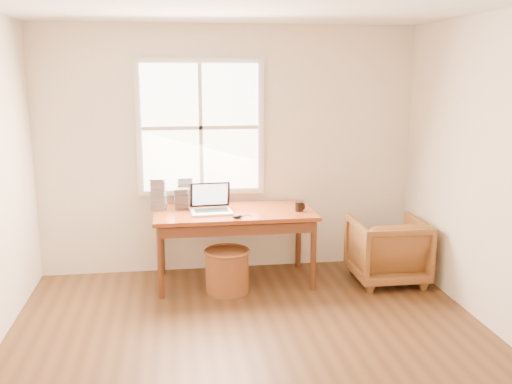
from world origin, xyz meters
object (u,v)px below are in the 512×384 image
at_px(coffee_mug, 299,207).
at_px(cd_stack_a, 185,191).
at_px(wicker_stool, 227,272).
at_px(armchair, 387,250).
at_px(desk, 234,213).
at_px(laptop, 211,199).

distance_m(coffee_mug, cd_stack_a, 1.21).
xyz_separation_m(wicker_stool, cd_stack_a, (-0.37, 0.62, 0.69)).
bearing_deg(armchair, coffee_mug, -5.42).
distance_m(desk, armchair, 1.61).
height_order(desk, cd_stack_a, cd_stack_a).
height_order(armchair, wicker_stool, armchair).
relative_size(wicker_stool, laptop, 1.04).
distance_m(laptop, coffee_mug, 0.88).
distance_m(desk, cd_stack_a, 0.61).
distance_m(laptop, cd_stack_a, 0.49).
relative_size(laptop, coffee_mug, 4.21).
bearing_deg(cd_stack_a, desk, -36.16).
bearing_deg(desk, cd_stack_a, 143.84).
height_order(coffee_mug, cd_stack_a, cd_stack_a).
height_order(armchair, laptop, laptop).
bearing_deg(wicker_stool, laptop, 122.89).
xyz_separation_m(coffee_mug, cd_stack_a, (-1.12, 0.46, 0.10)).
bearing_deg(armchair, wicker_stool, 2.92).
bearing_deg(desk, coffee_mug, -10.06).
bearing_deg(desk, armchair, -7.75).
bearing_deg(laptop, cd_stack_a, 116.61).
distance_m(desk, wicker_stool, 0.60).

